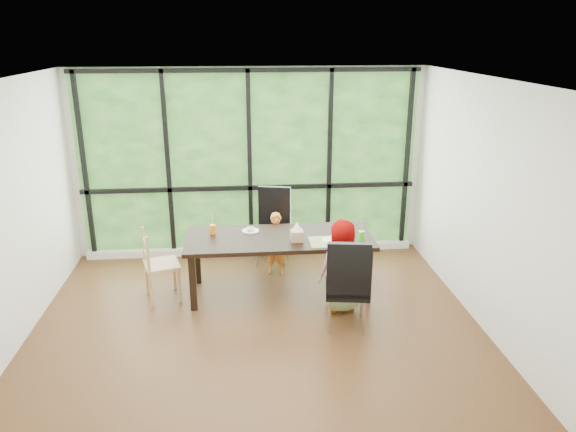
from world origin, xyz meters
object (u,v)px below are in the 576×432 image
Objects in this scene: dining_table at (279,265)px; child_toddler at (276,244)px; plate_far at (250,231)px; child_older at (341,266)px; tissue_box at (297,236)px; chair_window_leather at (272,228)px; orange_cup at (213,229)px; plate_near at (332,240)px; chair_end_beech at (162,265)px; chair_interior_leather at (347,283)px; green_cup at (361,236)px.

dining_table is 0.57m from child_toddler.
plate_far is (-0.35, 0.22, 0.38)m from dining_table.
tissue_box is at bearing -50.13° from child_older.
child_older reaches higher than child_toddler.
child_older is (0.70, -1.44, 0.02)m from chair_window_leather.
plate_far is 1.85× the size of orange_cup.
child_older reaches higher than chair_window_leather.
child_toddler reaches higher than orange_cup.
plate_near is at bearing -23.77° from plate_far.
chair_end_beech is (-1.42, -0.95, -0.09)m from chair_window_leather.
chair_end_beech is 1.04× the size of child_toddler.
orange_cup is at bearing -123.71° from chair_window_leather.
plate_far is 1.43× the size of tissue_box.
child_older is at bearing -36.08° from plate_far.
chair_interior_leather reaches higher than chair_end_beech.
chair_window_leather is at bearing 42.67° from orange_cup.
chair_end_beech is 5.98× the size of tissue_box.
dining_table is at bearing 166.23° from green_cup.
dining_table is 1.44m from chair_end_beech.
chair_window_leather is at bearing 65.05° from plate_far.
chair_interior_leather is at bearing -113.74° from green_cup.
tissue_box is at bearing -64.24° from chair_window_leather.
child_older is 1.28m from plate_far.
chair_end_beech is (-1.44, -0.04, 0.08)m from dining_table.
dining_table is at bearing -49.79° from child_older.
child_toddler is 1.29m from child_older.
dining_table is 2.12× the size of chair_interior_leather.
orange_cup is 0.77× the size of tissue_box.
child_toddler is at bearing 105.84° from tissue_box.
green_cup is at bearing -6.37° from tissue_box.
dining_table is 0.56m from plate_far.
chair_window_leather is at bearing 130.97° from green_cup.
chair_end_beech reaches higher than dining_table.
chair_end_beech is at bearing -132.49° from chair_window_leather.
child_older is 4.46× the size of plate_near.
chair_end_beech is 0.81× the size of child_older.
child_toddler is at bearing 44.38° from plate_far.
orange_cup reaches higher than plate_near.
chair_interior_leather reaches higher than tissue_box.
chair_window_leather is 0.37m from child_toddler.
tissue_box is at bearing -36.93° from dining_table.
chair_interior_leather is 0.39m from child_older.
green_cup is at bearing -13.77° from dining_table.
dining_table is 10.66× the size of plate_far.
chair_window_leather reaches higher than chair_end_beech.
plate_near is 1.96× the size of green_cup.
child_older is (0.68, -0.52, 0.18)m from dining_table.
orange_cup is (-1.50, 0.71, 0.25)m from child_older.
chair_end_beech reaches higher than orange_cup.
chair_window_leather is 4.31× the size of plate_near.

